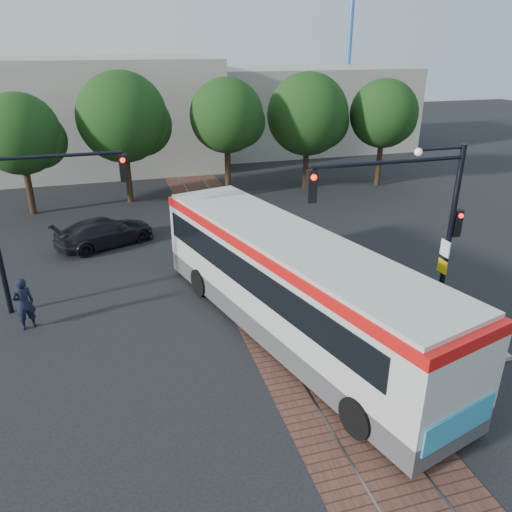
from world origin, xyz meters
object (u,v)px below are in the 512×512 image
object	(u,v)px
traffic_island	(432,314)
signal_pole_left	(26,209)
parked_car	(105,232)
city_bus	(290,282)
officer	(24,304)
signal_pole_main	(421,212)

from	to	relation	value
traffic_island	signal_pole_left	size ratio (longest dim) A/B	0.87
traffic_island	parked_car	bearing A→B (deg)	135.47
city_bus	signal_pole_left	xyz separation A→B (m)	(-8.13, 4.20, 1.91)
parked_car	signal_pole_left	bearing A→B (deg)	134.44
parked_car	officer	bearing A→B (deg)	135.38
signal_pole_main	signal_pole_left	xyz separation A→B (m)	(-12.23, 4.80, -0.29)
signal_pole_left	parked_car	xyz separation A→B (m)	(2.30, 5.81, -3.18)
city_bus	parked_car	size ratio (longest dim) A/B	2.83
officer	signal_pole_main	bearing A→B (deg)	139.73
signal_pole_main	parked_car	bearing A→B (deg)	133.08
signal_pole_main	officer	xyz separation A→B (m)	(-12.62, 3.48, -3.21)
officer	parked_car	distance (m)	7.64
city_bus	signal_pole_left	size ratio (longest dim) A/B	2.23
city_bus	parked_car	bearing A→B (deg)	104.54
officer	signal_pole_left	bearing A→B (deg)	-131.30
signal_pole_main	officer	distance (m)	13.48
signal_pole_main	signal_pole_left	size ratio (longest dim) A/B	1.00
city_bus	traffic_island	bearing A→B (deg)	-23.46
signal_pole_main	signal_pole_left	distance (m)	13.14
traffic_island	signal_pole_main	distance (m)	3.95
signal_pole_left	officer	bearing A→B (deg)	-106.44
signal_pole_left	parked_car	bearing A→B (deg)	68.40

